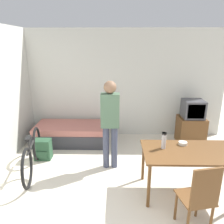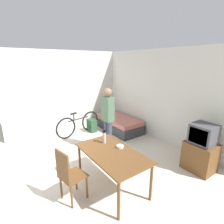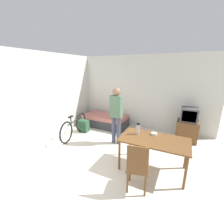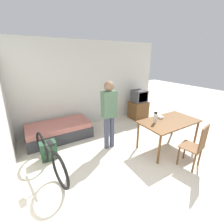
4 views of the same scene
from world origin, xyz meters
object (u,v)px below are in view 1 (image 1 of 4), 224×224
object	(u,v)px
tv	(191,124)
person_standing	(110,119)
wooden_chair	(200,197)
backpack	(43,149)
thermos_flask	(164,140)
dining_table	(190,156)
bicycle	(32,154)
mate_bowl	(183,143)
daybed	(71,133)

from	to	relation	value
tv	person_standing	bearing A→B (deg)	-149.10
wooden_chair	backpack	bearing A→B (deg)	144.09
tv	thermos_flask	bearing A→B (deg)	-120.35
dining_table	person_standing	world-z (taller)	person_standing
bicycle	backpack	distance (m)	0.49
person_standing	bicycle	bearing A→B (deg)	-172.74
tv	person_standing	size ratio (longest dim) A/B	0.63
bicycle	mate_bowl	distance (m)	2.71
backpack	bicycle	bearing A→B (deg)	-93.69
tv	wooden_chair	distance (m)	2.83
dining_table	mate_bowl	xyz separation A→B (m)	(-0.05, 0.23, 0.10)
person_standing	thermos_flask	size ratio (longest dim) A/B	6.46
bicycle	tv	bearing A→B (deg)	21.61
dining_table	wooden_chair	distance (m)	0.82
dining_table	wooden_chair	xyz separation A→B (m)	(-0.12, -0.81, -0.12)
tv	backpack	size ratio (longest dim) A/B	2.49
dining_table	person_standing	bearing A→B (deg)	148.86
mate_bowl	dining_table	bearing A→B (deg)	-77.57
daybed	bicycle	distance (m)	1.40
bicycle	backpack	size ratio (longest dim) A/B	3.78
wooden_chair	daybed	bearing A→B (deg)	128.33
backpack	tv	bearing A→B (deg)	14.53
dining_table	bicycle	bearing A→B (deg)	168.01
thermos_flask	wooden_chair	bearing A→B (deg)	-72.99
dining_table	person_standing	distance (m)	1.51
bicycle	backpack	xyz separation A→B (m)	(0.03, 0.47, -0.14)
daybed	person_standing	size ratio (longest dim) A/B	1.01
person_standing	dining_table	bearing A→B (deg)	-31.14
person_standing	backpack	world-z (taller)	person_standing
wooden_chair	person_standing	distance (m)	1.99
daybed	mate_bowl	distance (m)	2.82
backpack	person_standing	bearing A→B (deg)	-11.35
mate_bowl	backpack	distance (m)	2.81
tv	bicycle	xyz separation A→B (m)	(-3.38, -1.34, -0.14)
mate_bowl	backpack	size ratio (longest dim) A/B	0.33
tv	thermos_flask	world-z (taller)	tv
daybed	bicycle	xyz separation A→B (m)	(-0.46, -1.32, 0.13)
wooden_chair	backpack	world-z (taller)	wooden_chair
thermos_flask	backpack	xyz separation A→B (m)	(-2.28, 0.95, -0.68)
dining_table	mate_bowl	bearing A→B (deg)	102.43
tv	wooden_chair	world-z (taller)	tv
wooden_chair	thermos_flask	world-z (taller)	thermos_flask
mate_bowl	daybed	bearing A→B (deg)	142.96
backpack	dining_table	bearing A→B (deg)	-21.32
daybed	backpack	distance (m)	0.95
daybed	backpack	bearing A→B (deg)	-116.67
thermos_flask	tv	bearing A→B (deg)	59.65
wooden_chair	mate_bowl	size ratio (longest dim) A/B	7.02
person_standing	tv	bearing A→B (deg)	30.90
tv	wooden_chair	xyz separation A→B (m)	(-0.79, -2.72, 0.06)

